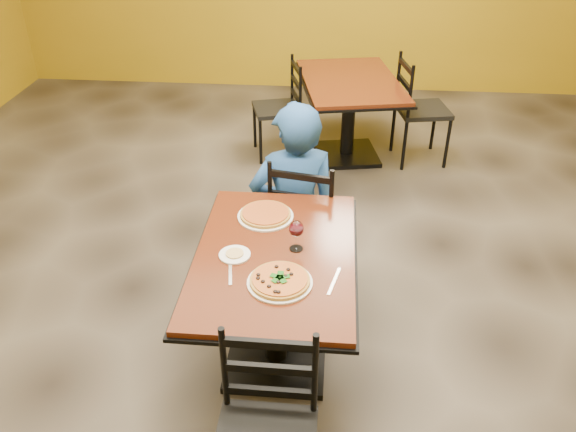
# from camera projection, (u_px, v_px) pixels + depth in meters

# --- Properties ---
(floor) EXTENTS (7.00, 8.00, 0.01)m
(floor) POSITION_uv_depth(u_px,v_px,m) (285.00, 302.00, 3.75)
(floor) COLOR black
(floor) RESTS_ON ground
(table_main) EXTENTS (0.83, 1.23, 0.75)m
(table_main) POSITION_uv_depth(u_px,v_px,m) (276.00, 283.00, 3.04)
(table_main) COLOR #56250D
(table_main) RESTS_ON floor
(table_second) EXTENTS (1.07, 1.39, 0.75)m
(table_second) POSITION_uv_depth(u_px,v_px,m) (349.00, 100.00, 5.23)
(table_second) COLOR #56250D
(table_second) RESTS_ON floor
(chair_main_far) EXTENTS (0.49, 0.49, 0.92)m
(chair_main_far) POSITION_uv_depth(u_px,v_px,m) (307.00, 217.00, 3.76)
(chair_main_far) COLOR black
(chair_main_far) RESTS_ON floor
(chair_second_left) EXTENTS (0.50, 0.50, 0.89)m
(chair_second_left) POSITION_uv_depth(u_px,v_px,m) (276.00, 109.00, 5.34)
(chair_second_left) COLOR black
(chair_second_left) RESTS_ON floor
(chair_second_right) EXTENTS (0.51, 0.51, 0.96)m
(chair_second_right) POSITION_uv_depth(u_px,v_px,m) (423.00, 110.00, 5.22)
(chair_second_right) COLOR black
(chair_second_right) RESTS_ON floor
(diner) EXTENTS (0.68, 0.53, 1.19)m
(diner) POSITION_uv_depth(u_px,v_px,m) (294.00, 188.00, 3.80)
(diner) COLOR navy
(diner) RESTS_ON floor
(plate_main) EXTENTS (0.31, 0.31, 0.01)m
(plate_main) POSITION_uv_depth(u_px,v_px,m) (280.00, 283.00, 2.73)
(plate_main) COLOR white
(plate_main) RESTS_ON table_main
(pizza_main) EXTENTS (0.28, 0.28, 0.02)m
(pizza_main) POSITION_uv_depth(u_px,v_px,m) (280.00, 280.00, 2.72)
(pizza_main) COLOR maroon
(pizza_main) RESTS_ON plate_main
(plate_far) EXTENTS (0.31, 0.31, 0.01)m
(plate_far) POSITION_uv_depth(u_px,v_px,m) (266.00, 216.00, 3.22)
(plate_far) COLOR white
(plate_far) RESTS_ON table_main
(pizza_far) EXTENTS (0.28, 0.28, 0.02)m
(pizza_far) POSITION_uv_depth(u_px,v_px,m) (265.00, 214.00, 3.21)
(pizza_far) COLOR #B36B22
(pizza_far) RESTS_ON plate_far
(side_plate) EXTENTS (0.16, 0.16, 0.01)m
(side_plate) POSITION_uv_depth(u_px,v_px,m) (235.00, 255.00, 2.91)
(side_plate) COLOR white
(side_plate) RESTS_ON table_main
(dip) EXTENTS (0.09, 0.09, 0.01)m
(dip) POSITION_uv_depth(u_px,v_px,m) (235.00, 253.00, 2.91)
(dip) COLOR tan
(dip) RESTS_ON side_plate
(wine_glass) EXTENTS (0.08, 0.08, 0.18)m
(wine_glass) POSITION_uv_depth(u_px,v_px,m) (296.00, 234.00, 2.92)
(wine_glass) COLOR white
(wine_glass) RESTS_ON table_main
(fork) EXTENTS (0.05, 0.19, 0.00)m
(fork) POSITION_uv_depth(u_px,v_px,m) (230.00, 273.00, 2.80)
(fork) COLOR silver
(fork) RESTS_ON table_main
(knife) EXTENTS (0.06, 0.21, 0.00)m
(knife) POSITION_uv_depth(u_px,v_px,m) (334.00, 281.00, 2.74)
(knife) COLOR silver
(knife) RESTS_ON table_main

